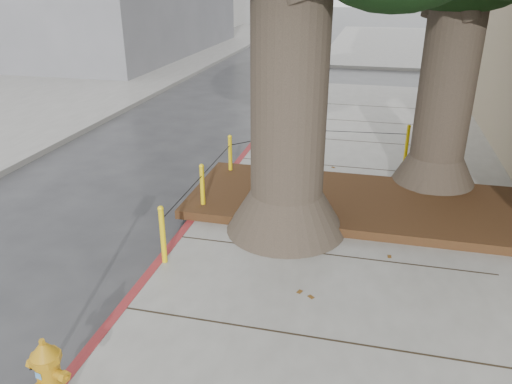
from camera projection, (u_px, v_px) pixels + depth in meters
ground at (270, 340)px, 6.22m from camera, size 140.00×140.00×0.00m
sidewalk_far at (461, 45)px, 31.62m from camera, size 16.00×20.00×0.15m
curb_red at (189, 227)px, 8.84m from camera, size 0.14×26.00×0.16m
planter_bed at (360, 203)px, 9.41m from camera, size 6.40×2.60×0.16m
bollard_ring at (274, 165)px, 10.04m from camera, size 3.79×5.39×0.95m
fire_hydrant at (48, 374)px, 4.94m from camera, size 0.44×0.41×0.82m
car_silver at (494, 66)px, 21.57m from camera, size 3.29×1.62×1.08m
car_dark at (117, 52)px, 25.44m from camera, size 1.53×3.74×1.08m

